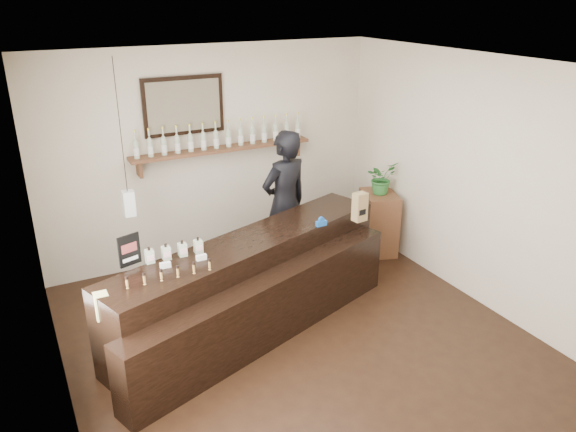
# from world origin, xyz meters

# --- Properties ---
(ground) EXTENTS (5.00, 5.00, 0.00)m
(ground) POSITION_xyz_m (0.00, 0.00, 0.00)
(ground) COLOR black
(ground) RESTS_ON ground
(room_shell) EXTENTS (5.00, 5.00, 5.00)m
(room_shell) POSITION_xyz_m (0.00, 0.00, 1.70)
(room_shell) COLOR beige
(room_shell) RESTS_ON ground
(back_wall_decor) EXTENTS (2.66, 0.96, 1.69)m
(back_wall_decor) POSITION_xyz_m (-0.14, 2.37, 1.75)
(back_wall_decor) COLOR #56331D
(back_wall_decor) RESTS_ON ground
(counter) EXTENTS (3.47, 2.02, 1.13)m
(counter) POSITION_xyz_m (-0.28, 0.57, 0.45)
(counter) COLOR black
(counter) RESTS_ON ground
(promo_sign) EXTENTS (0.22, 0.09, 0.31)m
(promo_sign) POSITION_xyz_m (-1.51, 0.68, 1.12)
(promo_sign) COLOR black
(promo_sign) RESTS_ON counter
(paper_bag) EXTENTS (0.16, 0.13, 0.33)m
(paper_bag) POSITION_xyz_m (1.05, 0.61, 1.13)
(paper_bag) COLOR #9E814C
(paper_bag) RESTS_ON counter
(tape_dispenser) EXTENTS (0.13, 0.05, 0.11)m
(tape_dispenser) POSITION_xyz_m (0.59, 0.67, 1.01)
(tape_dispenser) COLOR #1650A0
(tape_dispenser) RESTS_ON counter
(side_cabinet) EXTENTS (0.59, 0.69, 0.85)m
(side_cabinet) POSITION_xyz_m (2.00, 1.50, 0.43)
(side_cabinet) COLOR #56331D
(side_cabinet) RESTS_ON ground
(potted_plant) EXTENTS (0.45, 0.41, 0.44)m
(potted_plant) POSITION_xyz_m (2.00, 1.50, 1.07)
(potted_plant) COLOR #2C6F2E
(potted_plant) RESTS_ON side_cabinet
(shopkeeper) EXTENTS (0.86, 0.66, 2.11)m
(shopkeeper) POSITION_xyz_m (0.58, 1.55, 1.06)
(shopkeeper) COLOR black
(shopkeeper) RESTS_ON ground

